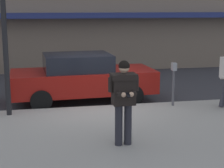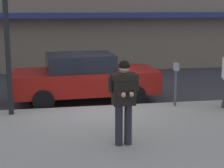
{
  "view_description": "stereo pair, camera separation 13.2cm",
  "coord_description": "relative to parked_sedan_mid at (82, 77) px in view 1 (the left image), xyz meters",
  "views": [
    {
      "loc": [
        -1.62,
        -10.73,
        3.03
      ],
      "look_at": [
        -0.19,
        -3.54,
        1.49
      ],
      "focal_mm": 60.0,
      "sensor_mm": 36.0,
      "label": 1
    },
    {
      "loc": [
        -1.49,
        -10.75,
        3.03
      ],
      "look_at": [
        -0.19,
        -3.54,
        1.49
      ],
      "focal_mm": 60.0,
      "sensor_mm": 36.0,
      "label": 2
    }
  ],
  "objects": [
    {
      "name": "parked_sedan_mid",
      "position": [
        0.0,
        0.0,
        0.0
      ],
      "size": [
        4.58,
        2.1,
        1.54
      ],
      "color": "maroon",
      "rests_on": "ground"
    },
    {
      "name": "parking_meter",
      "position": [
        2.5,
        -1.52,
        0.18
      ],
      "size": [
        0.12,
        0.18,
        1.27
      ],
      "color": "#4C4C51",
      "rests_on": "sidewalk"
    },
    {
      "name": "sidewalk",
      "position": [
        1.28,
        -3.77,
        -0.72
      ],
      "size": [
        32.0,
        5.3,
        0.14
      ],
      "primitive_type": "cube",
      "color": "#99968E",
      "rests_on": "ground"
    },
    {
      "name": "curb_paint_line",
      "position": [
        1.28,
        -0.87,
        -0.79
      ],
      "size": [
        28.0,
        0.12,
        0.01
      ],
      "primitive_type": "cube",
      "color": "silver",
      "rests_on": "ground"
    },
    {
      "name": "ground_plane",
      "position": [
        0.28,
        -0.92,
        -0.79
      ],
      "size": [
        80.0,
        80.0,
        0.0
      ],
      "primitive_type": "plane",
      "color": "#333338"
    },
    {
      "name": "man_texting_on_phone",
      "position": [
        0.36,
        -4.35,
        0.46
      ],
      "size": [
        0.65,
        0.59,
        1.81
      ],
      "color": "#23232B",
      "rests_on": "sidewalk"
    },
    {
      "name": "street_lamp_post",
      "position": [
        -2.17,
        -1.57,
        2.35
      ],
      "size": [
        0.36,
        0.36,
        4.88
      ],
      "color": "black",
      "rests_on": "sidewalk"
    }
  ]
}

